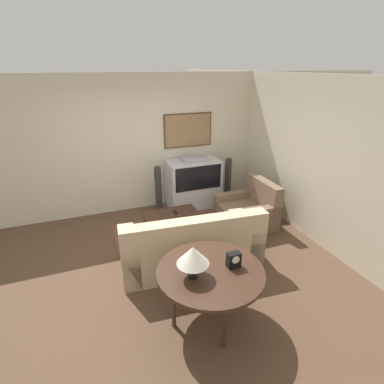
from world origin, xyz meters
The scene contains 14 objects.
ground_plane centered at (0.00, 0.00, 0.00)m, with size 12.00×12.00×0.00m, color brown.
wall_back centered at (0.02, 2.13, 1.35)m, with size 12.00×0.10×2.70m.
wall_right centered at (2.63, 0.00, 1.35)m, with size 0.06×12.00×2.70m.
area_rug centered at (0.50, 0.74, 0.01)m, with size 2.23×1.48×0.01m.
tv centered at (1.16, 1.76, 0.52)m, with size 1.08×0.58×1.10m.
couch centered at (0.38, -0.16, 0.32)m, with size 2.12×1.04×0.91m.
armchair centered at (1.81, 0.61, 0.28)m, with size 0.90×0.95×0.86m.
coffee_table centered at (0.38, 0.83, 0.35)m, with size 0.95×0.51×0.40m.
console_table centered at (0.20, -1.26, 0.67)m, with size 1.20×1.20×0.73m.
table_lamp centered at (-0.02, -1.29, 0.99)m, with size 0.35×0.35×0.37m.
mantel_clock centered at (0.47, -1.29, 0.82)m, with size 0.15×0.10×0.18m.
remote centered at (0.45, 0.83, 0.41)m, with size 0.05×0.16×0.02m.
speaker_tower_left centered at (0.39, 1.70, 0.47)m, with size 0.23×0.23×0.99m.
speaker_tower_right centered at (1.94, 1.70, 0.47)m, with size 0.23×0.23×0.99m.
Camera 1 is at (-0.95, -3.71, 2.81)m, focal length 28.00 mm.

